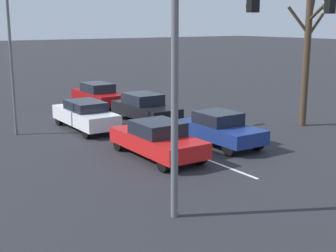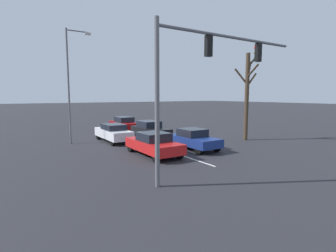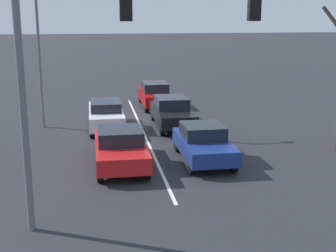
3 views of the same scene
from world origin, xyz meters
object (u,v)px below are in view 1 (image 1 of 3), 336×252
object	(u,v)px
car_red_midlane_front	(157,139)
street_lamp_right_shoulder	(13,27)
car_maroon_leftlane_third	(98,95)
traffic_signal_gantry	(244,32)
car_white_midlane_second	(85,115)
car_navy_leftlane_front	(220,128)
bare_tree_near	(308,47)
car_black_leftlane_second	(145,108)

from	to	relation	value
car_red_midlane_front	street_lamp_right_shoulder	size ratio (longest dim) A/B	0.51
car_maroon_leftlane_third	traffic_signal_gantry	distance (m)	17.72
car_red_midlane_front	car_white_midlane_second	distance (m)	6.21
car_navy_leftlane_front	street_lamp_right_shoulder	bearing A→B (deg)	-46.11
car_white_midlane_second	street_lamp_right_shoulder	xyz separation A→B (m)	(3.05, -0.90, 4.35)
street_lamp_right_shoulder	bare_tree_near	bearing A→B (deg)	154.04
car_red_midlane_front	car_white_midlane_second	size ratio (longest dim) A/B	0.99
car_navy_leftlane_front	car_maroon_leftlane_third	bearing A→B (deg)	-87.95
car_red_midlane_front	bare_tree_near	world-z (taller)	bare_tree_near
car_red_midlane_front	car_navy_leftlane_front	bearing A→B (deg)	-178.54
street_lamp_right_shoulder	car_maroon_leftlane_third	bearing A→B (deg)	-144.41
car_black_leftlane_second	bare_tree_near	world-z (taller)	bare_tree_near
car_black_leftlane_second	bare_tree_near	size ratio (longest dim) A/B	0.62
car_navy_leftlane_front	bare_tree_near	world-z (taller)	bare_tree_near
car_white_midlane_second	bare_tree_near	world-z (taller)	bare_tree_near
street_lamp_right_shoulder	bare_tree_near	size ratio (longest dim) A/B	1.22
car_navy_leftlane_front	car_white_midlane_second	bearing A→B (deg)	-58.82
car_navy_leftlane_front	car_white_midlane_second	distance (m)	7.15
street_lamp_right_shoulder	bare_tree_near	world-z (taller)	street_lamp_right_shoulder
car_white_midlane_second	bare_tree_near	xyz separation A→B (m)	(-9.98, 5.44, 3.32)
traffic_signal_gantry	bare_tree_near	size ratio (longest dim) A/B	1.16
car_red_midlane_front	traffic_signal_gantry	xyz separation A→B (m)	(0.37, 5.23, 4.32)
bare_tree_near	car_black_leftlane_second	bearing A→B (deg)	-39.38
car_navy_leftlane_front	bare_tree_near	bearing A→B (deg)	-173.86
traffic_signal_gantry	car_navy_leftlane_front	bearing A→B (deg)	-124.95
car_white_midlane_second	car_black_leftlane_second	xyz separation A→B (m)	(-3.46, 0.09, 0.02)
traffic_signal_gantry	car_white_midlane_second	bearing A→B (deg)	-90.08
car_red_midlane_front	bare_tree_near	size ratio (longest dim) A/B	0.62
car_red_midlane_front	car_maroon_leftlane_third	bearing A→B (deg)	-104.12
traffic_signal_gantry	bare_tree_near	world-z (taller)	bare_tree_near
traffic_signal_gantry	street_lamp_right_shoulder	distance (m)	12.71
car_white_midlane_second	car_navy_leftlane_front	bearing A→B (deg)	121.18
car_navy_leftlane_front	street_lamp_right_shoulder	size ratio (longest dim) A/B	0.46
car_white_midlane_second	car_red_midlane_front	bearing A→B (deg)	93.31
car_maroon_leftlane_third	bare_tree_near	world-z (taller)	bare_tree_near
car_red_midlane_front	car_maroon_leftlane_third	size ratio (longest dim) A/B	1.01
car_red_midlane_front	street_lamp_right_shoulder	bearing A→B (deg)	-64.36
car_white_midlane_second	bare_tree_near	bearing A→B (deg)	151.40
street_lamp_right_shoulder	bare_tree_near	xyz separation A→B (m)	(-13.03, 6.34, -1.03)
street_lamp_right_shoulder	car_red_midlane_front	bearing A→B (deg)	115.64
car_white_midlane_second	traffic_signal_gantry	size ratio (longest dim) A/B	0.55
car_navy_leftlane_front	traffic_signal_gantry	bearing A→B (deg)	55.05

